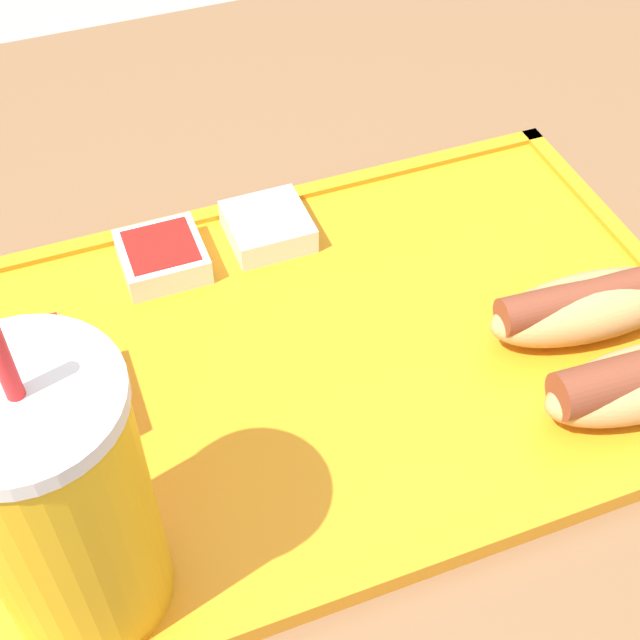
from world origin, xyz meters
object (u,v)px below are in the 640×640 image
Objects in this scene: soda_cup at (62,505)px; fries_carton at (2,404)px; sauce_cup_mayo at (268,226)px; hot_dog_near at (590,305)px; sauce_cup_ketchup at (162,256)px.

soda_cup is 0.12m from fries_carton.
sauce_cup_mayo is at bearing -149.82° from fries_carton.
hot_dog_near is 2.47× the size of sauce_cup_mayo.
sauce_cup_mayo and sauce_cup_ketchup have the same top height.
hot_dog_near is at bearing 136.15° from sauce_cup_mayo.
sauce_cup_ketchup is at bearing 2.73° from sauce_cup_mayo.
fries_carton is 0.15m from sauce_cup_ketchup.
hot_dog_near is 0.27m from sauce_cup_ketchup.
fries_carton is (0.02, -0.11, -0.05)m from soda_cup.
hot_dog_near is 0.22m from sauce_cup_mayo.
fries_carton is 0.22m from sauce_cup_mayo.
sauce_cup_mayo is 1.00× the size of sauce_cup_ketchup.
hot_dog_near is at bearing 147.57° from sauce_cup_ketchup.
hot_dog_near is 1.17× the size of fries_carton.
soda_cup reaches higher than hot_dog_near.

